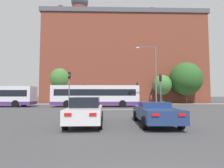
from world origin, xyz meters
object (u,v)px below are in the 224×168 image
object	(u,v)px
bus_crossing_lead	(96,95)
pedestrian_walking_east	(87,99)
traffic_light_far_right	(137,90)
pedestrian_walking_west	(117,99)
pedestrian_waiting	(151,99)
street_lamp_junction	(152,70)
traffic_light_near_right	(161,86)
car_roadster_right	(155,112)
traffic_light_far_left	(84,91)
car_saloon_left	(86,111)
traffic_light_near_left	(69,84)

from	to	relation	value
bus_crossing_lead	pedestrian_walking_east	bearing A→B (deg)	15.13
traffic_light_far_right	pedestrian_walking_west	distance (m)	4.29
pedestrian_waiting	pedestrian_walking_east	bearing A→B (deg)	-60.01
street_lamp_junction	pedestrian_walking_east	xyz separation A→B (m)	(-9.14, 12.44, -3.64)
bus_crossing_lead	traffic_light_near_right	world-z (taller)	traffic_light_near_right
car_roadster_right	pedestrian_walking_west	distance (m)	23.58
car_roadster_right	street_lamp_junction	size ratio (longest dim) A/B	0.65
traffic_light_near_right	traffic_light_far_left	world-z (taller)	traffic_light_near_right
car_roadster_right	street_lamp_junction	distance (m)	11.46
car_roadster_right	pedestrian_waiting	size ratio (longest dim) A/B	3.09
bus_crossing_lead	car_saloon_left	bearing A→B (deg)	-178.14
traffic_light_near_left	pedestrian_walking_east	distance (m)	12.48
traffic_light_near_left	traffic_light_far_left	bearing A→B (deg)	89.40
bus_crossing_lead	street_lamp_junction	size ratio (longest dim) A/B	1.63
car_roadster_right	pedestrian_waiting	world-z (taller)	pedestrian_waiting
traffic_light_far_right	pedestrian_waiting	bearing A→B (deg)	29.09
traffic_light_far_right	street_lamp_junction	world-z (taller)	street_lamp_junction
pedestrian_waiting	pedestrian_walking_west	distance (m)	6.86
traffic_light_far_right	street_lamp_junction	distance (m)	12.31
traffic_light_far_left	pedestrian_walking_west	size ratio (longest dim) A/B	2.41
car_roadster_right	pedestrian_walking_west	bearing A→B (deg)	93.16
car_saloon_left	pedestrian_walking_west	bearing A→B (deg)	81.57
traffic_light_near_left	traffic_light_near_right	world-z (taller)	traffic_light_near_left
bus_crossing_lead	street_lamp_junction	world-z (taller)	street_lamp_junction
traffic_light_near_right	traffic_light_far_left	distance (m)	16.26
pedestrian_walking_east	street_lamp_junction	bearing A→B (deg)	43.50
traffic_light_far_left	pedestrian_waiting	size ratio (longest dim) A/B	2.34
traffic_light_near_right	car_roadster_right	bearing A→B (deg)	-109.00
car_roadster_right	street_lamp_junction	xyz separation A→B (m)	(2.61, 10.43, 3.97)
pedestrian_walking_west	car_roadster_right	bearing A→B (deg)	10.06
traffic_light_near_right	traffic_light_far_right	world-z (taller)	traffic_light_near_right
traffic_light_far_right	traffic_light_near_left	bearing A→B (deg)	-130.21
bus_crossing_lead	traffic_light_far_right	size ratio (longest dim) A/B	3.05
traffic_light_near_left	traffic_light_near_right	bearing A→B (deg)	-0.47
traffic_light_near_left	pedestrian_walking_east	xyz separation A→B (m)	(0.75, 12.31, -1.96)
bus_crossing_lead	traffic_light_near_right	xyz separation A→B (m)	(8.08, -4.79, 1.15)
traffic_light_near_left	pedestrian_walking_east	size ratio (longest dim) A/B	2.57
car_saloon_left	pedestrian_walking_east	bearing A→B (deg)	95.38
pedestrian_waiting	traffic_light_near_left	bearing A→B (deg)	-20.43
traffic_light_near_right	pedestrian_waiting	distance (m)	14.13
car_roadster_right	pedestrian_walking_east	world-z (taller)	pedestrian_walking_east
car_saloon_left	pedestrian_waiting	size ratio (longest dim) A/B	2.89
traffic_light_near_right	pedestrian_walking_east	bearing A→B (deg)	129.27
traffic_light_near_left	pedestrian_walking_east	world-z (taller)	traffic_light_near_left
car_roadster_right	bus_crossing_lead	bearing A→B (deg)	107.36
car_saloon_left	pedestrian_walking_east	world-z (taller)	pedestrian_walking_east
pedestrian_waiting	car_saloon_left	bearing A→B (deg)	1.37
bus_crossing_lead	traffic_light_far_left	world-z (taller)	traffic_light_far_left
traffic_light_near_right	traffic_light_far_left	xyz separation A→B (m)	(-10.76, 12.20, -0.24)
traffic_light_near_right	street_lamp_junction	size ratio (longest dim) A/B	0.55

